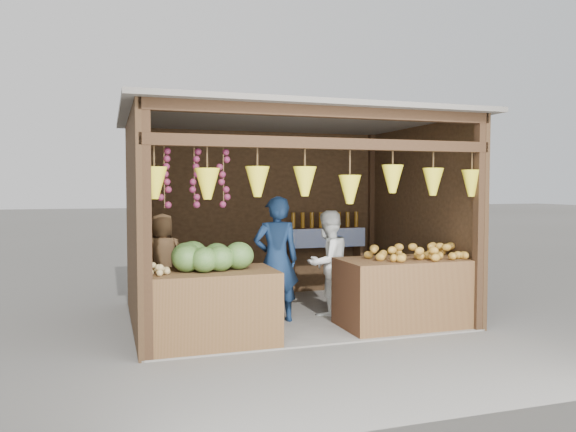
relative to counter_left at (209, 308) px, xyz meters
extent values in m
plane|color=#514F49|center=(1.25, 1.07, -0.41)|extent=(80.00, 80.00, 0.00)
cube|color=slate|center=(1.25, 1.07, -0.40)|extent=(4.00, 3.00, 0.02)
cube|color=black|center=(1.25, 2.57, 0.89)|extent=(4.00, 0.06, 2.60)
cube|color=black|center=(-0.75, 1.07, 0.89)|extent=(0.06, 3.00, 2.60)
cube|color=black|center=(3.25, 1.07, 0.89)|extent=(0.06, 3.00, 2.60)
cube|color=#605B54|center=(1.25, 1.07, 2.22)|extent=(4.30, 3.30, 0.06)
cube|color=black|center=(-0.69, -0.37, 0.89)|extent=(0.11, 0.11, 2.60)
cube|color=black|center=(3.19, -0.37, 0.89)|extent=(0.11, 0.11, 2.60)
cube|color=black|center=(-0.69, 2.51, 0.89)|extent=(0.11, 0.11, 2.60)
cube|color=black|center=(3.19, 2.51, 0.89)|extent=(0.11, 0.11, 2.60)
cube|color=black|center=(1.25, -0.37, 1.79)|extent=(4.00, 0.12, 0.12)
cube|color=black|center=(1.25, -0.37, 2.13)|extent=(4.00, 0.12, 0.12)
cube|color=#382314|center=(2.30, 2.37, 0.64)|extent=(1.25, 0.30, 0.05)
cube|color=#382314|center=(1.72, 2.37, 0.12)|extent=(0.05, 0.28, 1.05)
cube|color=#382314|center=(2.89, 2.37, 0.12)|extent=(0.05, 0.28, 1.05)
cube|color=blue|center=(2.30, 2.21, 0.51)|extent=(1.25, 0.02, 0.30)
cube|color=#483118|center=(0.00, 0.00, 0.00)|extent=(1.45, 0.85, 0.82)
cube|color=#472817|center=(2.47, 0.05, 0.01)|extent=(1.67, 0.85, 0.85)
cube|color=black|center=(-0.39, 1.10, -0.27)|extent=(0.29, 0.29, 0.27)
imported|color=#122645|center=(0.98, 0.74, 0.40)|extent=(0.61, 0.42, 1.61)
imported|color=white|center=(1.77, 0.92, 0.30)|extent=(0.85, 0.77, 1.41)
imported|color=brown|center=(-0.39, 1.10, 0.43)|extent=(0.60, 0.44, 1.13)
camera|label=1|loc=(-1.04, -6.04, 1.32)|focal=35.00mm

